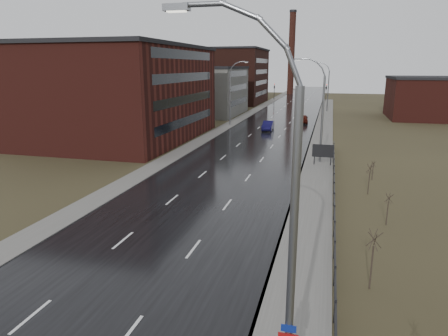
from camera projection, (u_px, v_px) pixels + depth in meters
The scene contains 23 objects.
road at pixel (272, 129), 69.00m from camera, with size 14.00×300.00×0.06m, color black.
sidewalk_right at pixel (317, 165), 43.44m from camera, with size 3.20×180.00×0.18m, color #595651.
curb_right at pixel (303, 164), 43.82m from camera, with size 0.16×180.00×0.18m, color slate.
sidewalk_left at pixel (226, 127), 71.03m from camera, with size 2.40×260.00×0.12m, color #595651.
warehouse_near at pixel (116, 92), 58.51m from camera, with size 22.44×28.56×13.50m.
warehouse_mid at pixel (204, 90), 89.04m from camera, with size 16.32×20.40×10.50m.
warehouse_far at pixel (219, 76), 117.76m from camera, with size 26.52×24.48×15.50m.
building_right at pixel (436, 98), 81.03m from camera, with size 18.36×16.32×8.50m.
smokestack at pixel (291, 53), 150.95m from camera, with size 2.70×2.70×30.70m.
streetlight_main at pixel (282, 230), 11.09m from camera, with size 3.91×0.29×12.11m.
streetlight_right_mid at pixel (320, 111), 42.98m from camera, with size 3.36×0.28×11.35m.
streetlight_left at pixel (232, 93), 71.35m from camera, with size 3.36×0.28×11.35m.
streetlight_right_far at pixel (327, 87), 93.55m from camera, with size 3.36×0.28×11.35m.
guardrail at pixel (334, 214), 27.23m from camera, with size 0.10×53.05×1.10m.
shrub_c at pixel (372, 258), 18.99m from camera, with size 0.71×0.75×3.03m.
shrub_d at pixel (388, 208), 26.88m from camera, with size 0.53×0.56×2.23m.
shrub_e at pixel (369, 178), 33.32m from camera, with size 0.62×0.66×2.63m.
shrub_f at pixel (373, 170), 37.74m from camera, with size 0.44×0.46×1.83m.
billboard at pixel (323, 152), 42.55m from camera, with size 2.25×0.17×2.42m.
traffic_light_left at pixel (274, 85), 126.05m from camera, with size 0.58×2.73×5.30m.
traffic_light_right at pixel (326, 86), 122.07m from camera, with size 0.58×2.73×5.30m.
car_near at pixel (268, 126), 66.87m from camera, with size 1.65×4.72×1.56m, color #0E0B3A.
car_far at pixel (303, 119), 75.48m from camera, with size 1.95×4.84×1.65m, color #46120B.
Camera 1 is at (9.57, -8.38, 10.48)m, focal length 32.00 mm.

